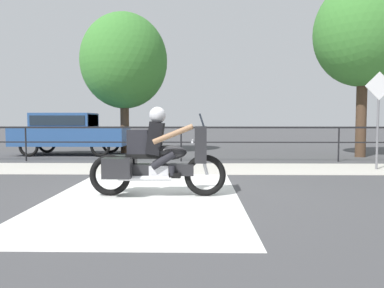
% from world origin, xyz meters
% --- Properties ---
extents(ground_plane, '(120.00, 120.00, 0.00)m').
position_xyz_m(ground_plane, '(0.00, 0.00, 0.00)').
color(ground_plane, '#424244').
extents(sidewalk_band, '(44.00, 2.40, 0.01)m').
position_xyz_m(sidewalk_band, '(0.00, 3.40, 0.01)').
color(sidewalk_band, '#B7B2A8').
rests_on(sidewalk_band, ground).
extents(crosswalk_band, '(3.23, 6.00, 0.01)m').
position_xyz_m(crosswalk_band, '(-0.36, -0.20, 0.00)').
color(crosswalk_band, silver).
rests_on(crosswalk_band, ground).
extents(fence_railing, '(36.00, 0.05, 1.13)m').
position_xyz_m(fence_railing, '(0.00, 5.25, 0.89)').
color(fence_railing, black).
rests_on(fence_railing, ground).
extents(motorcycle, '(2.41, 0.76, 1.57)m').
position_xyz_m(motorcycle, '(-0.15, -0.36, 0.70)').
color(motorcycle, black).
rests_on(motorcycle, ground).
extents(parked_car, '(4.26, 1.78, 1.61)m').
position_xyz_m(parked_car, '(-4.45, 7.51, 0.93)').
color(parked_car, '#284C84').
rests_on(parked_car, ground).
extents(street_sign, '(0.76, 0.06, 2.63)m').
position_xyz_m(street_sign, '(5.41, 3.29, 1.67)').
color(street_sign, slate).
rests_on(street_sign, ground).
extents(tree_behind_sign, '(3.50, 3.50, 6.41)m').
position_xyz_m(tree_behind_sign, '(6.49, 6.85, 4.45)').
color(tree_behind_sign, '#473323').
rests_on(tree_behind_sign, ground).
extents(tree_behind_car, '(3.51, 3.51, 5.68)m').
position_xyz_m(tree_behind_car, '(-2.47, 8.44, 3.73)').
color(tree_behind_car, '#473323').
rests_on(tree_behind_car, ground).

